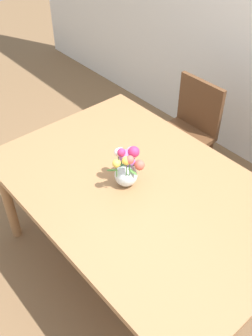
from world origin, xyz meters
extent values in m
plane|color=brown|center=(0.00, 0.00, 0.00)|extent=(12.00, 12.00, 0.00)
cube|color=#9E7047|center=(0.00, 0.00, 0.74)|extent=(1.78, 1.19, 0.04)
cylinder|color=#9E7047|center=(-0.81, -0.51, 0.36)|extent=(0.07, 0.07, 0.72)
cylinder|color=#9E7047|center=(-0.81, 0.51, 0.36)|extent=(0.07, 0.07, 0.72)
cube|color=brown|center=(-0.45, 0.85, 0.46)|extent=(0.42, 0.42, 0.04)
cylinder|color=brown|center=(-0.27, 0.67, 0.22)|extent=(0.04, 0.04, 0.44)
cylinder|color=brown|center=(-0.63, 0.67, 0.22)|extent=(0.04, 0.04, 0.44)
cylinder|color=brown|center=(-0.27, 1.03, 0.22)|extent=(0.04, 0.04, 0.44)
cylinder|color=brown|center=(-0.63, 1.03, 0.22)|extent=(0.04, 0.04, 0.44)
cube|color=brown|center=(-0.45, 1.05, 0.69)|extent=(0.42, 0.04, 0.42)
cylinder|color=brown|center=(0.27, 0.67, 0.22)|extent=(0.04, 0.04, 0.44)
sphere|color=silver|center=(-0.08, -0.05, 0.83)|extent=(0.13, 0.13, 0.13)
sphere|color=#EFD14C|center=(-0.04, -0.08, 0.98)|extent=(0.05, 0.05, 0.05)
cylinder|color=#478438|center=(-0.04, -0.08, 0.93)|extent=(0.01, 0.01, 0.10)
sphere|color=#B266C6|center=(-0.07, -0.02, 0.92)|extent=(0.06, 0.06, 0.06)
cylinder|color=#478438|center=(-0.07, -0.02, 0.90)|extent=(0.01, 0.01, 0.04)
sphere|color=white|center=(-0.12, -0.06, 0.98)|extent=(0.05, 0.05, 0.05)
cylinder|color=#478438|center=(-0.12, -0.06, 0.93)|extent=(0.01, 0.01, 0.10)
sphere|color=#B266C6|center=(-0.10, -0.04, 0.95)|extent=(0.07, 0.07, 0.07)
cylinder|color=#478438|center=(-0.10, -0.04, 0.91)|extent=(0.01, 0.01, 0.07)
sphere|color=#E55B4C|center=(-0.02, 0.00, 0.92)|extent=(0.06, 0.06, 0.06)
cylinder|color=#478438|center=(-0.02, 0.00, 0.90)|extent=(0.01, 0.01, 0.04)
sphere|color=#E55B4C|center=(-0.02, -0.07, 0.99)|extent=(0.05, 0.05, 0.05)
cylinder|color=#478438|center=(-0.02, -0.07, 0.93)|extent=(0.01, 0.01, 0.11)
sphere|color=white|center=(-0.16, -0.02, 0.94)|extent=(0.05, 0.05, 0.05)
cylinder|color=#478438|center=(-0.16, -0.02, 0.91)|extent=(0.01, 0.01, 0.06)
sphere|color=#D12D66|center=(-0.10, -0.06, 0.98)|extent=(0.05, 0.05, 0.05)
cylinder|color=#478438|center=(-0.10, -0.06, 0.93)|extent=(0.01, 0.01, 0.11)
sphere|color=#EFD14C|center=(-0.06, -0.13, 0.97)|extent=(0.05, 0.05, 0.05)
cylinder|color=#478438|center=(-0.06, -0.13, 0.92)|extent=(0.01, 0.01, 0.09)
sphere|color=#D12D66|center=(-0.07, 0.00, 0.98)|extent=(0.06, 0.06, 0.06)
cylinder|color=#478438|center=(-0.07, 0.00, 0.93)|extent=(0.01, 0.01, 0.10)
sphere|color=#EA9EBC|center=(-0.11, 0.03, 0.94)|extent=(0.06, 0.06, 0.06)
cylinder|color=#478438|center=(-0.11, 0.03, 0.91)|extent=(0.01, 0.01, 0.06)
ellipsoid|color=#478438|center=(-0.10, -0.13, 0.89)|extent=(0.04, 0.07, 0.03)
ellipsoid|color=#478438|center=(-0.03, -0.04, 0.89)|extent=(0.07, 0.03, 0.02)
ellipsoid|color=#478438|center=(-0.11, -0.07, 0.90)|extent=(0.07, 0.06, 0.02)
camera|label=1|loc=(1.16, -1.10, 2.29)|focal=40.77mm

